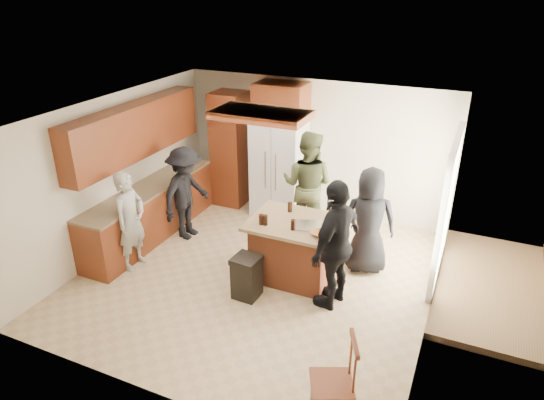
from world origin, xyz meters
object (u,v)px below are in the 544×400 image
at_px(trash_bin, 247,277).
at_px(person_behind_left, 308,185).
at_px(refrigerator, 279,168).
at_px(kitchen_island, 294,249).
at_px(spindle_chair, 334,384).
at_px(person_side_right, 336,245).
at_px(person_front_left, 131,221).
at_px(person_behind_right, 369,221).
at_px(person_counter, 186,193).

bearing_deg(trash_bin, person_behind_left, 86.40).
bearing_deg(person_behind_left, refrigerator, -37.40).
distance_m(kitchen_island, spindle_chair, 2.60).
distance_m(person_side_right, kitchen_island, 0.94).
xyz_separation_m(person_front_left, person_behind_right, (3.29, 1.35, 0.05)).
height_order(person_front_left, trash_bin, person_front_left).
height_order(person_side_right, trash_bin, person_side_right).
distance_m(refrigerator, kitchen_island, 2.22).
relative_size(person_behind_right, refrigerator, 0.92).
bearing_deg(person_front_left, person_side_right, -83.18).
distance_m(person_counter, trash_bin, 2.12).
relative_size(kitchen_island, spindle_chair, 1.29).
distance_m(person_behind_left, trash_bin, 2.15).
distance_m(person_behind_left, spindle_chair, 3.94).
bearing_deg(spindle_chair, person_behind_right, 97.49).
relative_size(person_behind_left, person_counter, 1.15).
relative_size(person_front_left, kitchen_island, 1.21).
distance_m(person_counter, kitchen_island, 2.19).
height_order(person_behind_right, person_side_right, person_side_right).
relative_size(person_front_left, person_behind_left, 0.83).
bearing_deg(refrigerator, person_front_left, -116.46).
xyz_separation_m(person_counter, spindle_chair, (3.43, -2.67, -0.36)).
height_order(person_behind_right, kitchen_island, person_behind_right).
height_order(person_front_left, person_behind_right, person_behind_right).
relative_size(person_counter, refrigerator, 0.90).
relative_size(refrigerator, spindle_chair, 1.81).
bearing_deg(person_behind_right, refrigerator, -51.83).
relative_size(refrigerator, trash_bin, 2.86).
bearing_deg(trash_bin, kitchen_island, 60.20).
bearing_deg(kitchen_island, person_side_right, -27.25).
bearing_deg(person_behind_left, person_side_right, 120.51).
bearing_deg(person_behind_right, person_side_right, 59.55).
distance_m(person_behind_right, trash_bin, 1.98).
bearing_deg(person_counter, refrigerator, -30.36).
height_order(person_front_left, kitchen_island, person_front_left).
height_order(person_side_right, refrigerator, person_side_right).
bearing_deg(kitchen_island, person_front_left, -163.07).
height_order(person_counter, refrigerator, refrigerator).
bearing_deg(spindle_chair, kitchen_island, 120.29).
xyz_separation_m(person_front_left, spindle_chair, (3.67, -1.52, -0.32)).
distance_m(person_front_left, spindle_chair, 3.99).
height_order(person_behind_left, trash_bin, person_behind_left).
height_order(person_counter, spindle_chair, person_counter).
bearing_deg(kitchen_island, trash_bin, -119.80).
bearing_deg(person_front_left, refrigerator, -25.95).
bearing_deg(person_counter, kitchen_island, -95.85).
bearing_deg(spindle_chair, refrigerator, 119.73).
height_order(person_front_left, refrigerator, refrigerator).
bearing_deg(person_side_right, person_front_left, -70.58).
bearing_deg(person_behind_left, person_counter, 25.59).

